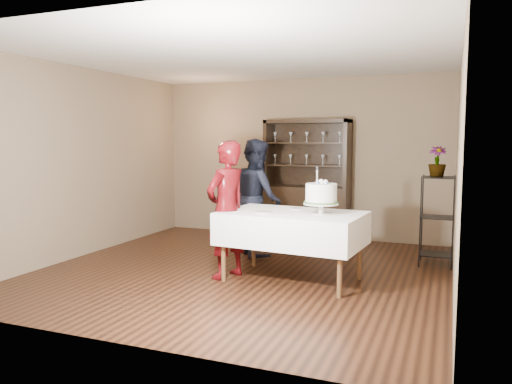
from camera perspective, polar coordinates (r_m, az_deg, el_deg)
floor at (r=6.48m, az=-1.40°, el=-8.96°), size 5.00×5.00×0.00m
ceiling at (r=6.35m, az=-1.46°, el=15.31°), size 5.00×5.00×0.00m
back_wall at (r=8.62m, az=5.07°, el=3.83°), size 5.00×0.02×2.70m
wall_left at (r=7.60m, az=-19.09°, el=3.24°), size 0.02×5.00×2.70m
wall_right at (r=5.78m, az=22.09°, el=2.36°), size 0.02×5.00×2.70m
china_hutch at (r=8.39m, az=5.86°, el=-0.94°), size 1.40×0.48×2.00m
plant_etagere at (r=7.04m, az=19.99°, el=-2.70°), size 0.42×0.42×1.20m
cake_table at (r=5.92m, az=4.14°, el=-4.17°), size 1.72×1.15×0.82m
woman at (r=6.03m, az=-3.39°, el=-2.02°), size 0.58×0.71×1.67m
man at (r=7.22m, az=0.13°, el=-0.59°), size 1.00×1.04×1.69m
cake at (r=5.75m, az=7.45°, el=-0.34°), size 0.40×0.40×0.55m
plate_near at (r=5.83m, az=0.89°, el=-2.32°), size 0.27×0.27×0.01m
plate_far at (r=6.13m, az=4.71°, el=-1.93°), size 0.17×0.17×0.01m
potted_plant at (r=6.99m, az=20.01°, el=3.30°), size 0.24×0.24×0.40m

